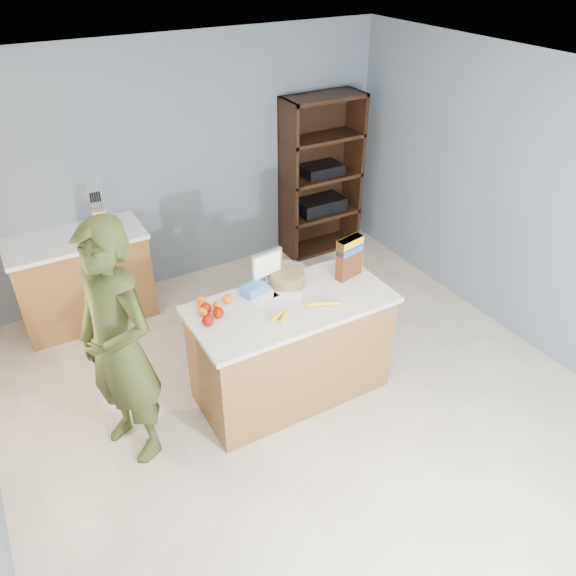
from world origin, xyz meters
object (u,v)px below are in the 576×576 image
person (118,347)px  tv (266,265)px  cereal_box (349,255)px  shelving_unit (319,178)px  counter_peninsula (291,352)px

person → tv: size_ratio=6.58×
tv → person: bearing=-168.7°
tv → cereal_box: (0.62, -0.24, 0.04)m
shelving_unit → tv: bearing=-132.7°
tv → counter_peninsula: bearing=-84.6°
shelving_unit → counter_peninsula: bearing=-127.1°
cereal_box → counter_peninsula: bearing=-170.9°
tv → shelving_unit: bearing=47.3°
cereal_box → tv: bearing=158.7°
counter_peninsula → tv: bearing=95.4°
shelving_unit → cereal_box: shelving_unit is taller
person → tv: (1.26, 0.25, 0.13)m
cereal_box → person: bearing=-179.7°
shelving_unit → tv: 2.34m
tv → cereal_box: cereal_box is taller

